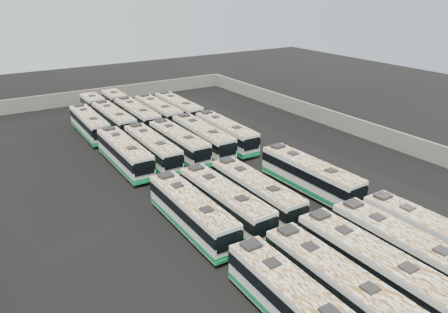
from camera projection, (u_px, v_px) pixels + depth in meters
The scene contains 21 objects.
ground at pixel (215, 180), 43.36m from camera, with size 140.00×140.00×0.00m, color black.
perimeter_wall at pixel (215, 170), 42.96m from camera, with size 45.20×73.20×2.20m.
bus_front_far_left at pixel (297, 305), 24.28m from camera, with size 2.47×10.89×3.06m.
bus_front_left at pixel (336, 284), 25.91m from camera, with size 2.35×10.85×3.05m.
bus_front_center at pixel (371, 266), 27.50m from camera, with size 2.47×11.27×3.17m.
bus_front_right at pixel (405, 250), 29.11m from camera, with size 2.40×11.17×3.14m.
bus_front_far_right at pixel (434, 238), 30.57m from camera, with size 2.53×10.96×3.07m.
bus_midfront_far_left at pixel (192, 212), 34.02m from camera, with size 2.39×10.98×3.09m.
bus_midfront_left at pixel (224, 202), 35.64m from camera, with size 2.54×11.01×3.09m.
bus_midfront_center at pixel (256, 192), 37.27m from camera, with size 2.34×10.85×3.05m.
bus_midfront_far_right at pixel (310, 175), 40.40m from camera, with size 2.67×11.30×3.17m.
bus_midback_far_left at pixel (124, 153), 45.71m from camera, with size 2.47×11.13×3.13m.
bus_midback_left at pixel (152, 148), 47.12m from camera, with size 2.47×10.95×3.07m.
bus_midback_center at pixel (179, 143), 48.82m from camera, with size 2.34×10.87×3.06m.
bus_midback_right at pixel (202, 137), 50.29m from camera, with size 2.69×11.37×3.18m.
bus_midback_far_right at pixel (226, 133), 51.93m from camera, with size 2.58×11.06×3.10m.
bus_back_far_left at pixel (89, 124), 55.27m from camera, with size 2.53×10.88×3.05m.
bus_back_left at pixel (106, 114), 59.22m from camera, with size 2.36×16.98×3.08m.
bus_back_center at pixel (129, 111), 60.83m from camera, with size 2.60×17.44×3.16m.
bus_back_right at pixel (158, 112), 60.20m from camera, with size 2.34×11.06×3.11m.
bus_back_far_right at pixel (178, 109), 61.77m from camera, with size 2.49×11.06×3.11m.
Camera 1 is at (-20.35, -33.76, 18.25)m, focal length 35.00 mm.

